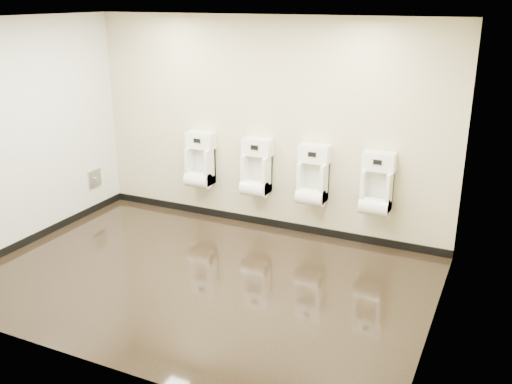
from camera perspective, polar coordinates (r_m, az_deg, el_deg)
ground at (r=6.53m, az=-5.47°, el=-8.57°), size 5.00×3.50×0.00m
ceiling at (r=5.79m, az=-6.37°, el=16.78°), size 5.00×3.50×0.00m
back_wall at (r=7.52m, az=0.99°, el=6.63°), size 5.00×0.02×2.80m
front_wall at (r=4.68m, az=-16.90°, el=-2.08°), size 5.00×0.02×2.80m
left_wall at (r=7.58m, az=-22.43°, el=5.28°), size 0.02×3.50×2.80m
right_wall at (r=5.23m, az=18.36°, el=0.01°), size 0.02×3.50×2.80m
tile_overlay_left at (r=7.57m, az=-22.40°, el=5.28°), size 0.01×3.50×2.80m
skirting_back at (r=7.91m, az=0.90°, el=-2.98°), size 5.00×0.02×0.10m
skirting_left at (r=7.97m, az=-21.15°, el=-4.17°), size 0.02×3.50×0.10m
access_panel at (r=8.62m, az=-15.84°, el=1.33°), size 0.04×0.25×0.25m
urinal_0 at (r=7.97m, az=-5.64°, el=2.82°), size 0.41×0.30×0.76m
urinal_1 at (r=7.58m, az=0.02°, el=2.05°), size 0.41×0.30×0.76m
urinal_2 at (r=7.30m, az=5.69°, el=1.26°), size 0.41×0.30×0.76m
urinal_3 at (r=7.08m, az=11.97°, el=0.37°), size 0.41×0.30×0.76m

